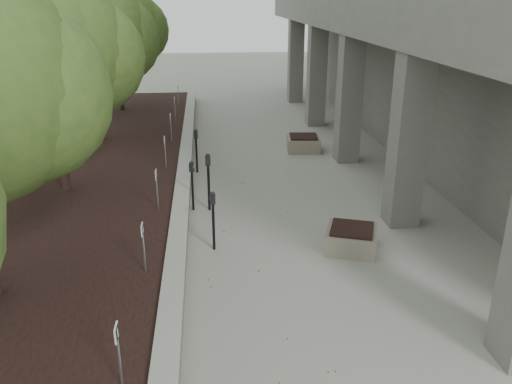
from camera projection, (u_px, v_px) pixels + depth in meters
retaining_wall at (184, 178)px, 14.66m from camera, size 0.39×26.00×0.50m
planting_bed at (51, 184)px, 14.34m from camera, size 7.00×26.00×0.40m
crabapple_tree_3 at (53, 84)px, 12.43m from camera, size 4.60×4.00×5.44m
crabapple_tree_4 at (93, 59)px, 17.07m from camera, size 4.60×4.00×5.44m
crabapple_tree_5 at (116, 45)px, 21.72m from camera, size 4.60×4.00×5.44m
parking_sign_2 at (119, 357)px, 6.49m from camera, size 0.04×0.22×0.96m
parking_sign_3 at (144, 248)px, 9.28m from camera, size 0.04×0.22×0.96m
parking_sign_4 at (157, 189)px, 12.07m from camera, size 0.04×0.22×0.96m
parking_sign_5 at (165, 153)px, 14.85m from camera, size 0.04×0.22×0.96m
parking_sign_6 at (171, 128)px, 17.64m from camera, size 0.04×0.22×0.96m
parking_sign_7 at (175, 109)px, 20.42m from camera, size 0.04×0.22×0.96m
parking_sign_8 at (178, 95)px, 23.21m from camera, size 0.04×0.22×0.96m
parking_meter_2 at (213, 221)px, 10.90m from camera, size 0.14×0.11×1.33m
parking_meter_3 at (192, 186)px, 12.94m from camera, size 0.15×0.13×1.30m
parking_meter_4 at (209, 182)px, 12.91m from camera, size 0.15×0.11×1.49m
parking_meter_5 at (196, 151)px, 15.71m from camera, size 0.13×0.10×1.36m
planter_front at (351, 238)px, 11.08m from camera, size 1.36×1.36×0.49m
planter_back at (303, 143)px, 18.11m from camera, size 1.23×1.23×0.52m
berry_scatter at (259, 247)px, 11.19m from camera, size 3.30×14.10×0.02m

